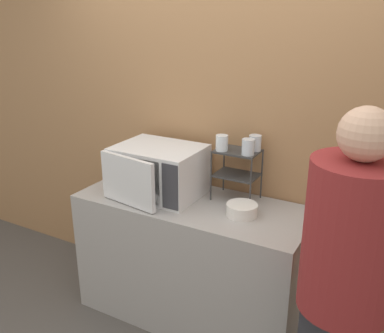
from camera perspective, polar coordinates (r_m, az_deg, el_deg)
wall_back at (r=2.97m, az=3.30°, el=5.11°), size 8.00×0.06×2.60m
counter at (r=3.02m, az=-0.03°, el=-12.37°), size 1.54×0.63×0.88m
microwave at (r=2.88m, az=-4.60°, el=-0.57°), size 0.57×0.53×0.33m
dish_rack at (r=2.78m, az=6.01°, el=0.27°), size 0.29×0.21×0.34m
glass_front_left at (r=2.73m, az=4.01°, el=3.16°), size 0.08×0.08×0.10m
glass_back_right at (r=2.75m, az=8.40°, el=3.12°), size 0.08×0.08×0.10m
glass_front_right at (r=2.66m, az=7.48°, el=2.60°), size 0.08×0.08×0.10m
bowl at (r=2.64m, az=6.66°, el=-5.76°), size 0.19×0.19×0.07m
person at (r=2.11m, az=19.87°, el=-13.14°), size 0.42×0.42×1.71m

